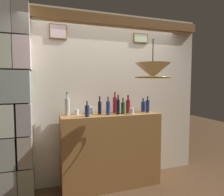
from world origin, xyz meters
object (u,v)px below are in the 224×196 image
Objects in this scene: liquor_bottle_sherry at (123,108)px; glass_tumbler_rocks at (91,110)px; liquor_bottle_brandy at (143,106)px; liquor_bottle_tequila at (87,111)px; liquor_bottle_vodka at (67,106)px; liquor_bottle_scotch at (100,107)px; liquor_bottle_whiskey at (115,104)px; glass_tumbler_shot at (76,112)px; liquor_bottle_port at (118,106)px; liquor_bottle_amaro at (148,106)px; pendant_lamp at (153,71)px; liquor_bottle_gin at (108,108)px; liquor_bottle_bourbon at (128,106)px; glass_tumbler_highball at (132,111)px.

liquor_bottle_sherry reaches higher than glass_tumbler_rocks.
liquor_bottle_sherry reaches higher than liquor_bottle_brandy.
liquor_bottle_tequila is 0.34m from liquor_bottle_vodka.
liquor_bottle_scotch is at bearing -178.18° from liquor_bottle_brandy.
liquor_bottle_sherry is 0.72× the size of liquor_bottle_whiskey.
liquor_bottle_brandy is 0.87m from glass_tumbler_rocks.
liquor_bottle_vodka is 0.37m from glass_tumbler_rocks.
liquor_bottle_scotch reaches higher than glass_tumbler_shot.
liquor_bottle_vodka reaches higher than liquor_bottle_sherry.
liquor_bottle_vodka is 0.76m from liquor_bottle_whiskey.
liquor_bottle_port is 3.76× the size of glass_tumbler_shot.
liquor_bottle_amaro is 1.07× the size of liquor_bottle_sherry.
glass_tumbler_rocks is 0.22× the size of pendant_lamp.
liquor_bottle_brandy is 2.21× the size of glass_tumbler_rocks.
liquor_bottle_brandy is (0.50, 0.14, -0.03)m from liquor_bottle_port.
liquor_bottle_sherry is 0.50m from glass_tumbler_rocks.
liquor_bottle_tequila is at bearing -168.05° from liquor_bottle_gin.
liquor_bottle_gin is 0.36m from liquor_bottle_bourbon.
liquor_bottle_vodka is (-0.74, 0.16, 0.01)m from liquor_bottle_port.
liquor_bottle_vodka is 0.69× the size of pendant_lamp.
liquor_bottle_vodka is (-1.26, 0.12, 0.03)m from liquor_bottle_amaro.
liquor_bottle_bourbon is 0.31m from liquor_bottle_brandy.
pendant_lamp reaches higher than glass_tumbler_highball.
liquor_bottle_scotch is at bearing 38.31° from liquor_bottle_tequila.
liquor_bottle_gin is at bearing -22.58° from glass_tumbler_shot.
liquor_bottle_brandy reaches higher than liquor_bottle_tequila.
pendant_lamp is (0.04, -0.68, 0.51)m from liquor_bottle_bourbon.
liquor_bottle_tequila is at bearing -42.94° from liquor_bottle_vodka.
liquor_bottle_port reaches higher than liquor_bottle_bourbon.
pendant_lamp is at bearing -68.96° from liquor_bottle_port.
liquor_bottle_whiskey is 0.48m from liquor_bottle_brandy.
liquor_bottle_vodka is at bearing 164.56° from liquor_bottle_gin.
liquor_bottle_sherry is 0.84m from liquor_bottle_vodka.
liquor_bottle_scotch is 0.81× the size of liquor_bottle_vodka.
liquor_bottle_whiskey reaches higher than liquor_bottle_brandy.
liquor_bottle_sherry is at bearing 102.77° from pendant_lamp.
liquor_bottle_vodka is 1.44× the size of liquor_bottle_brandy.
glass_tumbler_shot is (0.14, 0.02, -0.09)m from liquor_bottle_vodka.
liquor_bottle_amaro is 0.33m from liquor_bottle_bourbon.
liquor_bottle_bourbon is (0.45, -0.04, 0.01)m from liquor_bottle_scotch.
liquor_bottle_amaro reaches higher than liquor_bottle_sherry.
liquor_bottle_vodka reaches higher than liquor_bottle_scotch.
liquor_bottle_whiskey is (0.02, 0.20, 0.01)m from liquor_bottle_port.
liquor_bottle_whiskey is (-0.18, 0.13, 0.02)m from liquor_bottle_bourbon.
liquor_bottle_scotch is 0.29m from liquor_bottle_whiskey.
liquor_bottle_brandy is at bearing 11.90° from liquor_bottle_gin.
liquor_bottle_port is at bearing 7.97° from liquor_bottle_tequila.
glass_tumbler_highball is at bearing -16.59° from glass_tumbler_shot.
pendant_lamp reaches higher than liquor_bottle_port.
liquor_bottle_vodka is at bearing 174.58° from liquor_bottle_bourbon.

